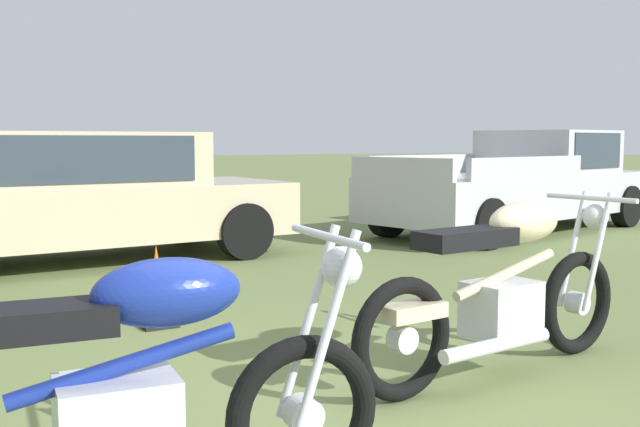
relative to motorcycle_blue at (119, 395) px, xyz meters
The scene contains 5 objects.
motorcycle_blue is the anchor object (origin of this frame).
motorcycle_cream 2.45m from the motorcycle_blue, 14.41° to the left, with size 2.12×0.65×1.02m.
car_beige 6.12m from the motorcycle_blue, 78.67° to the left, with size 4.43×2.04×1.43m.
pickup_truck_silver 9.51m from the motorcycle_blue, 35.96° to the left, with size 5.32×2.73×1.49m.
traffic_cone 2.91m from the motorcycle_blue, 68.87° to the left, with size 0.25×0.25×0.60m.
Camera 1 is at (-1.89, -2.82, 1.34)m, focal length 42.29 mm.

